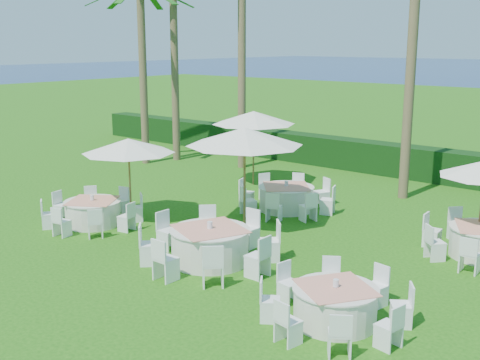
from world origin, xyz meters
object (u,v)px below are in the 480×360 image
at_px(banquet_table_b, 210,244).
at_px(banquet_table_e, 286,197).
at_px(umbrella_b, 245,137).
at_px(umbrella_c, 254,118).
at_px(umbrella_a, 128,146).
at_px(banquet_table_c, 335,304).
at_px(banquet_table_a, 93,212).

height_order(banquet_table_b, banquet_table_e, banquet_table_b).
distance_m(umbrella_b, umbrella_c, 5.22).
relative_size(umbrella_a, umbrella_b, 0.83).
xyz_separation_m(banquet_table_b, banquet_table_e, (-1.25, 4.82, -0.04)).
height_order(banquet_table_c, umbrella_c, umbrella_c).
distance_m(banquet_table_a, banquet_table_e, 5.79).
xyz_separation_m(banquet_table_b, umbrella_b, (-1.08, 2.59, 2.13)).
bearing_deg(banquet_table_e, banquet_table_b, -75.45).
distance_m(banquet_table_a, banquet_table_b, 4.57).
relative_size(banquet_table_b, umbrella_a, 1.24).
distance_m(banquet_table_c, umbrella_b, 6.44).
bearing_deg(banquet_table_a, banquet_table_e, 54.97).
relative_size(umbrella_b, umbrella_c, 1.08).
distance_m(banquet_table_b, umbrella_c, 8.23).
relative_size(banquet_table_b, umbrella_b, 1.02).
distance_m(umbrella_a, umbrella_c, 5.77).
distance_m(banquet_table_e, umbrella_c, 4.06).
distance_m(banquet_table_a, umbrella_c, 7.06).
bearing_deg(banquet_table_a, banquet_table_c, -6.28).
xyz_separation_m(banquet_table_b, umbrella_a, (-4.09, 1.06, 1.75)).
bearing_deg(banquet_table_c, umbrella_a, 166.55).
distance_m(banquet_table_b, umbrella_b, 3.53).
bearing_deg(umbrella_b, banquet_table_b, -67.30).
xyz_separation_m(banquet_table_a, umbrella_c, (0.43, 6.74, 2.07)).
relative_size(banquet_table_c, umbrella_c, 0.93).
distance_m(banquet_table_e, umbrella_b, 3.12).
bearing_deg(banquet_table_b, banquet_table_e, 104.55).
bearing_deg(umbrella_c, banquet_table_b, -58.75).
xyz_separation_m(banquet_table_b, umbrella_c, (-4.14, 6.82, 2.00)).
height_order(banquet_table_e, umbrella_c, umbrella_c).
xyz_separation_m(banquet_table_c, umbrella_c, (-8.03, 7.67, 2.07)).
bearing_deg(banquet_table_a, banquet_table_b, -1.01).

